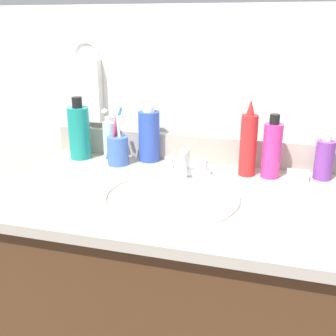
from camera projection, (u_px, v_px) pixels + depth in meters
name	position (u px, v px, depth m)	size (l,w,h in m)	color
vanity_cabinet	(166.00, 311.00, 1.30)	(0.93, 0.54, 0.77)	#4C2D19
countertop	(166.00, 196.00, 1.16)	(0.96, 0.59, 0.03)	#B2A899
backsplash	(189.00, 148.00, 1.40)	(0.96, 0.02, 0.09)	#B2A899
back_wall	(192.00, 192.00, 1.52)	(2.06, 0.04, 1.30)	silver
towel_ring	(87.00, 55.00, 1.43)	(0.10, 0.10, 0.01)	silver
hand_towel	(87.00, 91.00, 1.46)	(0.11, 0.04, 0.22)	silver
sink_basin	(169.00, 207.00, 1.13)	(0.39, 0.39, 0.11)	white
faucet	(186.00, 165.00, 1.28)	(0.16, 0.10, 0.08)	silver
bottle_soap_pink	(272.00, 150.00, 1.24)	(0.06, 0.06, 0.20)	#D8338C
bottle_spray_red	(248.00, 143.00, 1.25)	(0.05, 0.05, 0.24)	red
bottle_shampoo_blue	(149.00, 135.00, 1.39)	(0.07, 0.07, 0.20)	#2D4CB2
bottle_gel_clear	(110.00, 139.00, 1.43)	(0.05, 0.05, 0.14)	silver
bottle_mouthwash_teal	(79.00, 132.00, 1.41)	(0.07, 0.07, 0.21)	teal
bottle_cream_purple	(324.00, 159.00, 1.23)	(0.06, 0.06, 0.14)	#7A3899
cup_blue_plastic	(118.00, 149.00, 1.36)	(0.08, 0.07, 0.19)	#3F66B7
soap_bar	(298.00, 175.00, 1.24)	(0.06, 0.04, 0.02)	white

